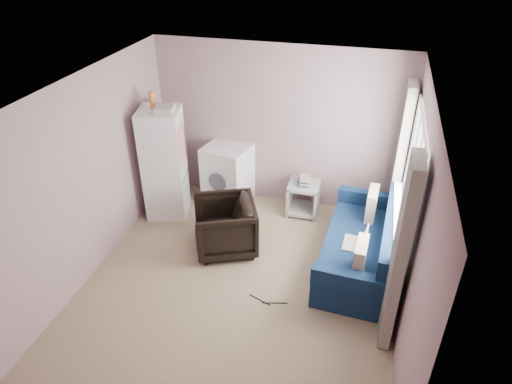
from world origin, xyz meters
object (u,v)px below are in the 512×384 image
at_px(fridge, 164,163).
at_px(washing_machine, 228,172).
at_px(side_table, 303,196).
at_px(sofa, 364,248).
at_px(armchair, 225,224).

xyz_separation_m(fridge, washing_machine, (0.79, 0.61, -0.37)).
relative_size(fridge, washing_machine, 2.04).
distance_m(fridge, washing_machine, 1.06).
bearing_deg(side_table, fridge, -165.87).
bearing_deg(sofa, fridge, 172.68).
xyz_separation_m(armchair, washing_machine, (-0.36, 1.27, 0.08)).
xyz_separation_m(fridge, sofa, (3.01, -0.57, -0.54)).
xyz_separation_m(armchair, fridge, (-1.14, 0.66, 0.45)).
height_order(fridge, washing_machine, fridge).
bearing_deg(side_table, sofa, -47.65).
relative_size(washing_machine, side_table, 1.49).
height_order(fridge, side_table, fridge).
bearing_deg(fridge, washing_machine, 24.24).
height_order(side_table, sofa, sofa).
bearing_deg(sofa, washing_machine, 155.42).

